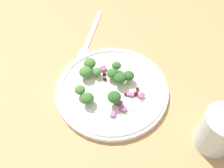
% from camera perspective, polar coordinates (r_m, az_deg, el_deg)
% --- Properties ---
extents(ground_plane, '(1.80, 1.80, 0.02)m').
position_cam_1_polar(ground_plane, '(0.60, 0.08, -0.10)').
color(ground_plane, tan).
extents(plate, '(0.24, 0.24, 0.02)m').
position_cam_1_polar(plate, '(0.56, 0.00, -1.13)').
color(plate, white).
rests_on(plate, ground_plane).
extents(dressing_pool, '(0.14, 0.14, 0.00)m').
position_cam_1_polar(dressing_pool, '(0.56, 0.00, -0.87)').
color(dressing_pool, white).
rests_on(dressing_pool, plate).
extents(broccoli_floret_0, '(0.03, 0.03, 0.03)m').
position_cam_1_polar(broccoli_floret_0, '(0.52, 0.50, -2.91)').
color(broccoli_floret_0, '#ADD18E').
rests_on(broccoli_floret_0, plate).
extents(broccoli_floret_1, '(0.02, 0.02, 0.02)m').
position_cam_1_polar(broccoli_floret_1, '(0.58, 1.00, 4.07)').
color(broccoli_floret_1, '#ADD18E').
rests_on(broccoli_floret_1, plate).
extents(broccoli_floret_2, '(0.03, 0.03, 0.03)m').
position_cam_1_polar(broccoli_floret_2, '(0.55, 1.75, 1.21)').
color(broccoli_floret_2, '#ADD18E').
rests_on(broccoli_floret_2, plate).
extents(broccoli_floret_3, '(0.02, 0.02, 0.02)m').
position_cam_1_polar(broccoli_floret_3, '(0.54, -7.03, -1.31)').
color(broccoli_floret_3, '#9EC684').
rests_on(broccoli_floret_3, plate).
extents(broccoli_floret_4, '(0.03, 0.03, 0.03)m').
position_cam_1_polar(broccoli_floret_4, '(0.53, -5.41, -3.22)').
color(broccoli_floret_4, '#9EC684').
rests_on(broccoli_floret_4, plate).
extents(broccoli_floret_5, '(0.02, 0.02, 0.02)m').
position_cam_1_polar(broccoli_floret_5, '(0.56, 3.65, 1.77)').
color(broccoli_floret_5, '#9EC684').
rests_on(broccoli_floret_5, plate).
extents(broccoli_floret_6, '(0.02, 0.02, 0.02)m').
position_cam_1_polar(broccoli_floret_6, '(0.56, 0.34, 2.19)').
color(broccoli_floret_6, '#ADD18E').
rests_on(broccoli_floret_6, plate).
extents(broccoli_floret_7, '(0.03, 0.03, 0.03)m').
position_cam_1_polar(broccoli_floret_7, '(0.58, -4.90, 4.54)').
color(broccoli_floret_7, '#8EB77A').
rests_on(broccoli_floret_7, plate).
extents(broccoli_floret_8, '(0.03, 0.03, 0.03)m').
position_cam_1_polar(broccoli_floret_8, '(0.57, -5.79, 2.60)').
color(broccoli_floret_8, '#8EB77A').
rests_on(broccoli_floret_8, plate).
extents(broccoli_floret_9, '(0.02, 0.02, 0.02)m').
position_cam_1_polar(broccoli_floret_9, '(0.57, -3.28, 2.71)').
color(broccoli_floret_9, '#8EB77A').
rests_on(broccoli_floret_9, plate).
extents(cranberry_0, '(0.01, 0.01, 0.01)m').
position_cam_1_polar(cranberry_0, '(0.56, 5.61, -1.05)').
color(cranberry_0, maroon).
rests_on(cranberry_0, plate).
extents(cranberry_1, '(0.01, 0.01, 0.01)m').
position_cam_1_polar(cranberry_1, '(0.57, -1.63, 1.28)').
color(cranberry_1, '#4C0A14').
rests_on(cranberry_1, plate).
extents(cranberry_2, '(0.01, 0.01, 0.01)m').
position_cam_1_polar(cranberry_2, '(0.58, -1.71, 2.22)').
color(cranberry_2, '#4C0A14').
rests_on(cranberry_2, plate).
extents(cranberry_3, '(0.01, 0.01, 0.01)m').
position_cam_1_polar(cranberry_3, '(0.55, 5.30, -2.08)').
color(cranberry_3, maroon).
rests_on(cranberry_3, plate).
extents(cranberry_4, '(0.01, 0.01, 0.01)m').
position_cam_1_polar(cranberry_4, '(0.55, 3.00, -2.23)').
color(cranberry_4, maroon).
rests_on(cranberry_4, plate).
extents(onion_bit_0, '(0.02, 0.02, 0.00)m').
position_cam_1_polar(onion_bit_0, '(0.53, 1.49, -4.15)').
color(onion_bit_0, '#843D75').
rests_on(onion_bit_0, plate).
extents(onion_bit_1, '(0.02, 0.02, 0.00)m').
position_cam_1_polar(onion_bit_1, '(0.52, 0.23, -6.47)').
color(onion_bit_1, '#A35B93').
rests_on(onion_bit_1, plate).
extents(onion_bit_2, '(0.02, 0.02, 0.01)m').
position_cam_1_polar(onion_bit_2, '(0.53, 2.39, -5.44)').
color(onion_bit_2, '#934C84').
rests_on(onion_bit_2, plate).
extents(onion_bit_3, '(0.01, 0.01, 0.01)m').
position_cam_1_polar(onion_bit_3, '(0.59, -1.88, 3.38)').
color(onion_bit_3, '#934C84').
rests_on(onion_bit_3, plate).
extents(onion_bit_4, '(0.02, 0.02, 0.00)m').
position_cam_1_polar(onion_bit_4, '(0.55, 6.50, -2.55)').
color(onion_bit_4, '#934C84').
rests_on(onion_bit_4, plate).
extents(onion_bit_5, '(0.01, 0.02, 0.00)m').
position_cam_1_polar(onion_bit_5, '(0.55, 4.19, -2.31)').
color(onion_bit_5, '#A35B93').
rests_on(onion_bit_5, plate).
extents(fork, '(0.17, 0.12, 0.01)m').
position_cam_1_polar(fork, '(0.69, -4.85, 10.36)').
color(fork, silver).
rests_on(fork, ground_plane).
extents(water_glass, '(0.07, 0.07, 0.09)m').
position_cam_1_polar(water_glass, '(0.51, 22.28, -9.47)').
color(water_glass, silver).
rests_on(water_glass, ground_plane).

